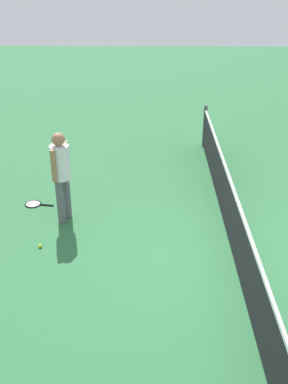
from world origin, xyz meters
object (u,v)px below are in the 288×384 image
at_px(tennis_racket_near_player, 34,204).
at_px(player_near_side, 61,170).
at_px(tennis_ball_midcourt, 68,173).
at_px(tennis_ball_near_player, 40,246).

bearing_deg(tennis_racket_near_player, player_near_side, 51.20).
relative_size(tennis_racket_near_player, tennis_ball_midcourt, 9.13).
height_order(tennis_racket_near_player, tennis_ball_midcourt, tennis_ball_midcourt).
distance_m(player_near_side, tennis_ball_near_player, 1.37).
distance_m(tennis_racket_near_player, tennis_ball_midcourt, 1.47).
bearing_deg(tennis_ball_midcourt, player_near_side, 7.79).
height_order(player_near_side, tennis_ball_near_player, player_near_side).
distance_m(player_near_side, tennis_racket_near_player, 1.35).
relative_size(player_near_side, tennis_ball_near_player, 25.76).
xyz_separation_m(player_near_side, tennis_ball_midcourt, (-1.97, -0.27, -0.98)).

